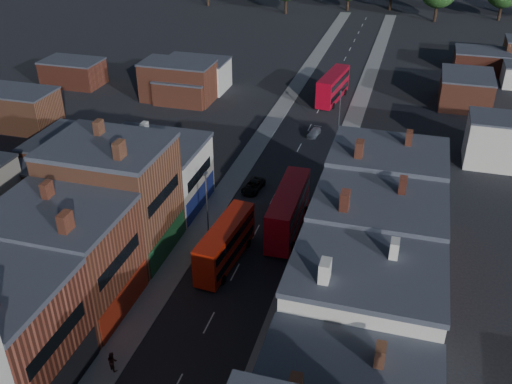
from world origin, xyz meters
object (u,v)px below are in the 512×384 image
Objects in this scene: car_2 at (253,186)px; bus_0 at (225,243)px; car_3 at (314,133)px; bus_2 at (333,86)px; ped_1 at (112,361)px; ped_3 at (295,303)px; bus_1 at (288,209)px.

bus_0 is at bearing -78.27° from car_2.
car_2 is 20.07m from car_3.
ped_1 is at bearing -88.71° from bus_2.
ped_3 is (5.85, -57.31, -1.90)m from bus_2.
ped_1 is at bearing -99.23° from bus_0.
ped_1 is (-7.33, -68.98, -1.73)m from bus_2.
car_3 is at bearing 90.46° from bus_0.
bus_1 is 27.83m from car_3.
car_3 is (4.42, 19.58, -0.11)m from car_2.
bus_0 is 0.90× the size of bus_1.
bus_0 is 0.90× the size of bus_2.
bus_2 reaches higher than ped_3.
bus_1 is at bearing 62.92° from bus_0.
bus_1 is at bearing -3.27° from ped_3.
bus_0 is at bearing 39.12° from ped_3.
car_3 is at bearing -83.33° from bus_2.
bus_1 is 3.39× the size of car_3.
bus_1 reaches higher than bus_0.
bus_0 is at bearing -123.11° from bus_1.
bus_0 is 7.12× the size of ped_3.
ped_3 is at bearing -75.08° from bus_1.
car_2 is (-4.61, -35.81, -2.16)m from bus_2.
ped_3 is (3.85, -13.44, -1.97)m from bus_1.
car_2 reaches higher than car_3.
ped_1 is 1.22× the size of ped_3.
bus_1 is (5.00, 7.99, 0.32)m from bus_0.
bus_2 is 6.46× the size of ped_1.
bus_2 is at bearing -71.99° from ped_1.
bus_2 is (3.00, 51.86, 0.26)m from bus_0.
ped_3 is (8.85, -5.45, -1.64)m from bus_0.
bus_2 is 69.39m from ped_1.
bus_2 reaches higher than ped_1.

